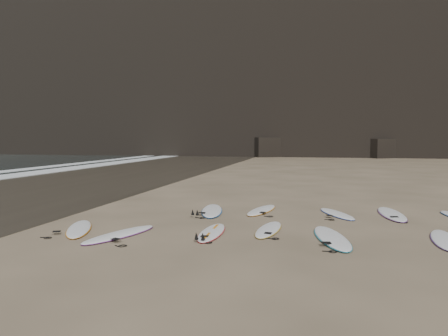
% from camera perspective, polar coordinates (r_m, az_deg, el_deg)
% --- Properties ---
extents(ground, '(240.00, 240.00, 0.00)m').
position_cam_1_polar(ground, '(11.56, 8.72, -8.42)').
color(ground, '#897559').
rests_on(ground, ground).
extents(wet_sand, '(12.00, 200.00, 0.01)m').
position_cam_1_polar(wet_sand, '(25.40, -20.48, -1.84)').
color(wet_sand, '#383026').
rests_on(wet_sand, ground).
extents(surfboard_0, '(1.34, 2.57, 0.09)m').
position_cam_1_polar(surfboard_0, '(11.45, -13.44, -8.38)').
color(surfboard_0, white).
rests_on(surfboard_0, ground).
extents(surfboard_1, '(0.63, 2.29, 0.08)m').
position_cam_1_polar(surfboard_1, '(11.38, -1.63, -8.36)').
color(surfboard_1, white).
rests_on(surfboard_1, ground).
extents(surfboard_2, '(0.73, 2.26, 0.08)m').
position_cam_1_polar(surfboard_2, '(11.80, 5.85, -7.95)').
color(surfboard_2, white).
rests_on(surfboard_2, ground).
extents(surfboard_3, '(1.17, 2.78, 0.10)m').
position_cam_1_polar(surfboard_3, '(11.08, 13.90, -8.78)').
color(surfboard_3, white).
rests_on(surfboard_3, ground).
extents(surfboard_4, '(0.86, 2.38, 0.08)m').
position_cam_1_polar(surfboard_4, '(11.84, 26.84, -8.31)').
color(surfboard_4, white).
rests_on(surfboard_4, ground).
extents(surfboard_5, '(1.15, 2.77, 0.10)m').
position_cam_1_polar(surfboard_5, '(14.65, -1.59, -5.55)').
color(surfboard_5, white).
rests_on(surfboard_5, ground).
extents(surfboard_6, '(1.02, 2.46, 0.09)m').
position_cam_1_polar(surfboard_6, '(14.82, 4.93, -5.47)').
color(surfboard_6, white).
rests_on(surfboard_6, ground).
extents(surfboard_7, '(1.36, 2.28, 0.08)m').
position_cam_1_polar(surfboard_7, '(14.53, 14.52, -5.78)').
color(surfboard_7, white).
rests_on(surfboard_7, ground).
extents(surfboard_8, '(0.82, 2.77, 0.10)m').
position_cam_1_polar(surfboard_8, '(14.98, 21.05, -5.60)').
color(surfboard_8, white).
rests_on(surfboard_8, ground).
extents(surfboard_11, '(1.50, 2.42, 0.09)m').
position_cam_1_polar(surfboard_11, '(12.44, -18.41, -7.49)').
color(surfboard_11, white).
rests_on(surfboard_11, ground).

